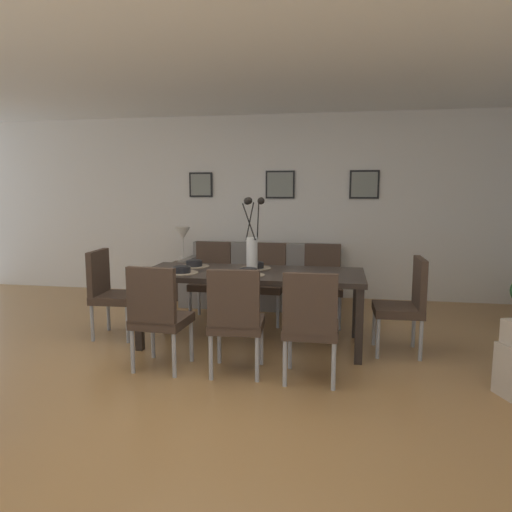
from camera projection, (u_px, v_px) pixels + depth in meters
name	position (u px, v px, depth m)	size (l,w,h in m)	color
ground_plane	(210.00, 381.00, 3.82)	(9.00, 9.00, 0.00)	#A87A47
back_wall_panel	(269.00, 207.00, 6.80)	(9.00, 0.10, 2.60)	silver
ceiling_panel	(218.00, 55.00, 3.83)	(9.00, 7.20, 0.08)	white
dining_table	(252.00, 279.00, 4.66)	(2.20, 0.88, 0.74)	black
dining_chair_near_left	(158.00, 313.00, 3.97)	(0.47, 0.47, 0.92)	#3D2D23
dining_chair_near_right	(211.00, 277.00, 5.62)	(0.45, 0.45, 0.92)	#3D2D23
dining_chair_far_left	(236.00, 316.00, 3.86)	(0.47, 0.47, 0.92)	#3D2D23
dining_chair_far_right	(266.00, 278.00, 5.51)	(0.46, 0.46, 0.92)	#3D2D23
dining_chair_mid_left	(311.00, 321.00, 3.72)	(0.44, 0.44, 0.92)	#3D2D23
dining_chair_mid_right	(322.00, 280.00, 5.40)	(0.47, 0.47, 0.92)	#3D2D23
dining_chair_head_west	(109.00, 289.00, 4.92)	(0.46, 0.46, 0.92)	#3D2D23
dining_chair_head_east	(406.00, 301.00, 4.40)	(0.45, 0.45, 0.92)	#3D2D23
centerpiece_vase	(252.00, 243.00, 4.61)	(0.21, 0.23, 0.73)	silver
placemat_near_left	(182.00, 273.00, 4.57)	(0.32, 0.32, 0.01)	#7F705B
bowl_near_left	(182.00, 269.00, 4.56)	(0.17, 0.17, 0.07)	black
placemat_near_right	(194.00, 266.00, 4.95)	(0.32, 0.32, 0.01)	#7F705B
bowl_near_right	(194.00, 263.00, 4.95)	(0.17, 0.17, 0.07)	black
placemat_far_left	(248.00, 275.00, 4.45)	(0.32, 0.32, 0.01)	#7F705B
bowl_far_left	(248.00, 271.00, 4.45)	(0.17, 0.17, 0.07)	black
placemat_far_right	(255.00, 268.00, 4.84)	(0.32, 0.32, 0.01)	#7F705B
bowl_far_right	(255.00, 265.00, 4.83)	(0.17, 0.17, 0.07)	black
sofa	(262.00, 283.00, 6.41)	(2.09, 0.84, 0.80)	gray
side_table	(184.00, 281.00, 6.66)	(0.36, 0.36, 0.52)	#3D2D23
table_lamp	(183.00, 237.00, 6.57)	(0.22, 0.22, 0.51)	beige
framed_picture_left	(201.00, 185.00, 6.86)	(0.35, 0.03, 0.36)	black
framed_picture_center	(280.00, 185.00, 6.66)	(0.42, 0.03, 0.39)	black
framed_picture_right	(364.00, 184.00, 6.46)	(0.40, 0.03, 0.39)	black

